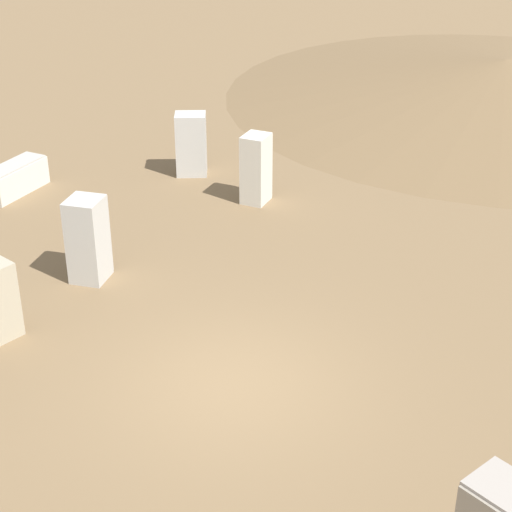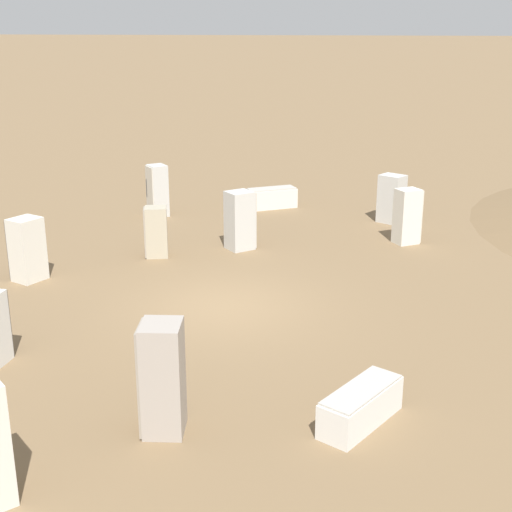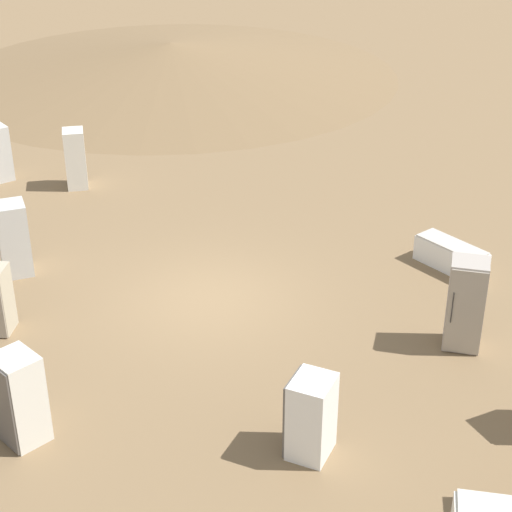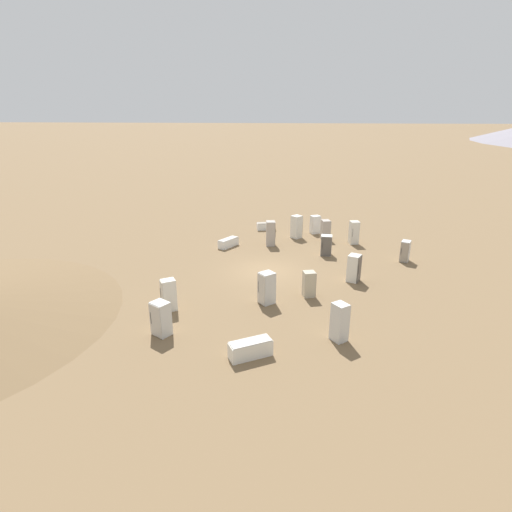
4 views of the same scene
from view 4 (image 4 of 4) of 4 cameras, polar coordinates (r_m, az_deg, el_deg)
ground_plane at (r=25.63m, az=1.46°, el=-2.15°), size 1000.00×1000.00×0.00m
discarded_fridge_0 at (r=34.83m, az=1.44°, el=4.28°), size 1.68×1.00×0.63m
discarded_fridge_1 at (r=30.32m, az=-3.97°, el=1.92°), size 1.34×1.84×0.64m
discarded_fridge_2 at (r=28.93m, az=20.52°, el=0.65°), size 0.77×0.90×1.44m
discarded_fridge_3 at (r=28.73m, az=10.00°, el=1.51°), size 0.77×0.70×1.45m
discarded_fridge_4 at (r=31.72m, az=13.83°, el=3.26°), size 0.79×0.85×1.78m
discarded_fridge_5 at (r=32.50m, az=5.81°, el=4.17°), size 1.00×1.00×1.84m
discarded_fridge_6 at (r=24.50m, az=13.83°, el=-1.71°), size 0.89×0.92×1.65m
discarded_fridge_7 at (r=18.65m, az=-13.44°, el=-8.70°), size 0.98×0.94×1.61m
discarded_fridge_8 at (r=20.78m, az=-12.37°, el=-5.48°), size 0.90×0.86×1.67m
discarded_fridge_9 at (r=18.08m, az=11.88°, el=-9.22°), size 0.87×0.87×1.78m
discarded_fridge_10 at (r=21.04m, az=1.54°, el=-4.60°), size 0.99×0.98×1.73m
discarded_fridge_11 at (r=22.05m, az=7.59°, el=-4.00°), size 0.79×0.73×1.44m
discarded_fridge_12 at (r=30.45m, az=2.11°, el=3.26°), size 0.79×0.81×1.89m
discarded_fridge_13 at (r=33.99m, az=8.47°, el=4.46°), size 0.94×0.88×1.52m
discarded_fridge_14 at (r=32.33m, az=9.91°, el=3.67°), size 0.83×0.87×1.60m
discarded_fridge_15 at (r=16.85m, az=-0.80°, el=-13.12°), size 1.84×1.51×0.73m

